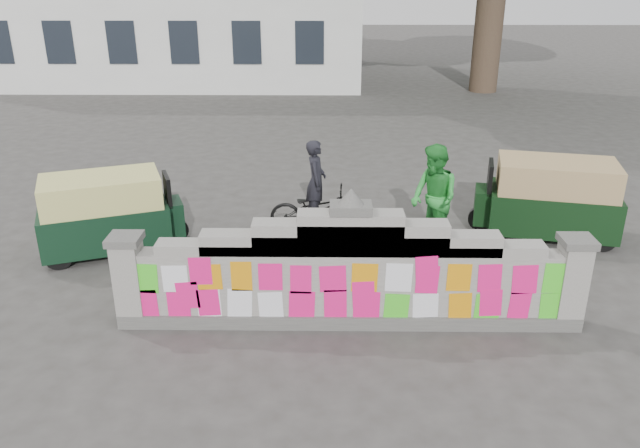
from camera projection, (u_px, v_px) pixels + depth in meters
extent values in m
plane|color=#383533|center=(349.00, 323.00, 8.78)|extent=(100.00, 100.00, 0.00)
cube|color=#4C4C49|center=(349.00, 317.00, 8.75)|extent=(6.40, 0.42, 0.20)
cube|color=gray|center=(349.00, 285.00, 8.56)|extent=(6.40, 0.32, 1.00)
cube|color=gray|center=(350.00, 248.00, 8.34)|extent=(5.20, 0.32, 0.14)
cube|color=gray|center=(350.00, 243.00, 8.31)|extent=(4.00, 0.32, 0.28)
cube|color=gray|center=(350.00, 237.00, 8.28)|extent=(2.60, 0.32, 0.44)
cube|color=gray|center=(350.00, 233.00, 8.26)|extent=(1.40, 0.32, 0.58)
cube|color=#4C4C49|center=(351.00, 208.00, 8.12)|extent=(0.55, 0.36, 0.12)
cone|color=#4C4C49|center=(351.00, 196.00, 8.06)|extent=(0.36, 0.36, 0.22)
cube|color=gray|center=(130.00, 283.00, 8.58)|extent=(0.36, 0.40, 1.24)
cube|color=#4C4C49|center=(124.00, 239.00, 8.33)|extent=(0.44, 0.44, 0.10)
cube|color=gray|center=(570.00, 285.00, 8.52)|extent=(0.36, 0.40, 1.24)
cube|color=#4C4C49|center=(578.00, 241.00, 8.26)|extent=(0.44, 0.44, 0.10)
cylinder|color=#38281E|center=(490.00, 13.00, 24.22)|extent=(1.10, 1.10, 6.00)
imported|color=black|center=(316.00, 210.00, 11.63)|extent=(1.75, 0.67, 0.91)
imported|color=black|center=(316.00, 194.00, 11.51)|extent=(0.39, 0.57, 1.54)
imported|color=green|center=(434.00, 198.00, 10.79)|extent=(1.02, 1.13, 1.88)
cube|color=black|center=(106.00, 225.00, 10.86)|extent=(2.39, 1.83, 0.71)
cube|color=#D0CB6F|center=(101.00, 192.00, 10.62)|extent=(2.21, 1.73, 0.53)
cube|color=black|center=(170.00, 217.00, 11.21)|extent=(0.63, 0.74, 0.62)
cube|color=black|center=(167.00, 189.00, 11.01)|extent=(0.29, 0.60, 0.53)
cylinder|color=black|center=(176.00, 230.00, 11.34)|extent=(0.45, 0.26, 0.44)
cylinder|color=black|center=(58.00, 257.00, 10.28)|extent=(0.45, 0.26, 0.44)
cylinder|color=black|center=(60.00, 235.00, 11.13)|extent=(0.45, 0.26, 0.44)
cube|color=black|center=(552.00, 210.00, 11.47)|extent=(2.44, 1.66, 0.74)
cube|color=tan|center=(557.00, 176.00, 11.22)|extent=(2.25, 1.58, 0.56)
cube|color=black|center=(487.00, 205.00, 11.71)|extent=(0.59, 0.74, 0.65)
cube|color=black|center=(490.00, 177.00, 11.50)|extent=(0.21, 0.65, 0.56)
cylinder|color=black|center=(480.00, 218.00, 11.84)|extent=(0.48, 0.21, 0.47)
cylinder|color=black|center=(593.00, 218.00, 11.86)|extent=(0.48, 0.21, 0.47)
cylinder|color=black|center=(603.00, 239.00, 10.94)|extent=(0.48, 0.21, 0.47)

